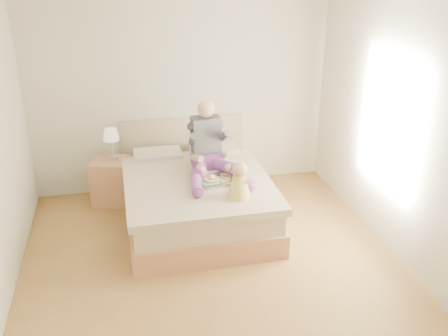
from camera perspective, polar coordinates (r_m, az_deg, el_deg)
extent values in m
cube|color=brown|center=(5.42, -1.31, -11.19)|extent=(4.00, 4.20, 0.01)
cube|color=white|center=(4.45, -1.65, 18.56)|extent=(4.00, 4.20, 0.02)
cube|color=beige|center=(6.74, -4.94, 8.65)|extent=(4.00, 0.02, 2.70)
cube|color=beige|center=(2.98, 6.52, -12.56)|extent=(4.00, 0.02, 2.70)
cube|color=beige|center=(5.49, 19.55, 3.73)|extent=(0.02, 4.20, 2.70)
cube|color=white|center=(5.62, 18.46, 4.90)|extent=(0.02, 1.30, 1.60)
cube|color=#F7EECA|center=(5.62, 18.41, 4.90)|extent=(0.01, 1.18, 1.48)
cube|color=#9E6A49|center=(6.19, -3.16, -4.84)|extent=(1.68, 2.13, 0.28)
cube|color=#C7B294|center=(6.07, -3.22, -2.68)|extent=(1.60, 2.05, 0.24)
cube|color=#C7B294|center=(5.87, -3.01, -1.88)|extent=(1.70, 1.80, 0.09)
cube|color=beige|center=(6.63, -7.56, 1.30)|extent=(0.62, 0.40, 0.14)
cube|color=beige|center=(6.72, -1.10, 1.85)|extent=(0.62, 0.40, 0.14)
cube|color=tan|center=(7.00, -4.68, 1.90)|extent=(1.70, 0.08, 1.00)
cube|color=#9E6A49|center=(6.72, -12.68, -1.48)|extent=(0.59, 0.55, 0.60)
cylinder|color=#ADAEB4|center=(6.63, -12.56, 1.16)|extent=(0.11, 0.11, 0.04)
cylinder|color=#ADAEB4|center=(6.58, -12.66, 2.23)|extent=(0.02, 0.02, 0.23)
cone|color=#FFECC7|center=(6.52, -12.81, 3.77)|extent=(0.20, 0.20, 0.15)
cube|color=#78398F|center=(6.21, -1.91, 0.98)|extent=(0.38, 0.31, 0.17)
cube|color=#323239|center=(6.15, -2.08, 3.77)|extent=(0.36, 0.23, 0.47)
sphere|color=#D8AB87|center=(6.01, -2.06, 6.80)|extent=(0.21, 0.21, 0.21)
cylinder|color=#78398F|center=(5.97, -2.83, -0.09)|extent=(0.28, 0.52, 0.21)
cylinder|color=#78398F|center=(5.63, -3.14, -1.82)|extent=(0.17, 0.46, 0.12)
sphere|color=#78398F|center=(5.44, -3.05, -2.90)|extent=(0.11, 0.11, 0.11)
cylinder|color=#323239|center=(5.98, -3.58, 3.33)|extent=(0.10, 0.29, 0.24)
cylinder|color=#D8AB87|center=(5.88, -3.07, 1.15)|extent=(0.12, 0.31, 0.16)
sphere|color=#D8AB87|center=(5.79, -2.45, -0.24)|extent=(0.09, 0.09, 0.09)
cylinder|color=#78398F|center=(6.04, 0.04, 0.23)|extent=(0.33, 0.52, 0.21)
cylinder|color=#78398F|center=(5.76, 2.14, -1.20)|extent=(0.22, 0.46, 0.12)
sphere|color=#78398F|center=(5.59, 3.17, -2.14)|extent=(0.11, 0.11, 0.11)
cylinder|color=#323239|center=(6.07, 0.00, 3.68)|extent=(0.13, 0.30, 0.24)
cylinder|color=#D8AB87|center=(5.96, 0.39, 1.51)|extent=(0.09, 0.30, 0.16)
sphere|color=#D8AB87|center=(5.86, 0.50, 0.09)|extent=(0.09, 0.09, 0.09)
cube|color=#ADAEB4|center=(5.83, -0.52, -1.46)|extent=(0.51, 0.43, 0.01)
cylinder|color=#3EB3A1|center=(5.80, -1.43, -1.45)|extent=(0.27, 0.27, 0.01)
cylinder|color=gold|center=(5.80, -1.43, -1.29)|extent=(0.18, 0.18, 0.02)
cylinder|color=silver|center=(5.88, -2.36, -0.71)|extent=(0.08, 0.08, 0.09)
torus|color=silver|center=(5.89, -1.92, -0.62)|extent=(0.02, 0.06, 0.06)
cylinder|color=brown|center=(5.86, -2.37, -0.32)|extent=(0.07, 0.07, 0.01)
cylinder|color=silver|center=(5.93, 0.29, -0.89)|extent=(0.15, 0.15, 0.01)
cube|color=gold|center=(5.92, 0.29, -0.75)|extent=(0.10, 0.09, 0.02)
cylinder|color=silver|center=(5.74, 0.04, -1.74)|extent=(0.15, 0.15, 0.01)
ellipsoid|color=red|center=(5.73, 0.26, -1.63)|extent=(0.04, 0.03, 0.01)
cylinder|color=white|center=(5.92, 0.93, -0.37)|extent=(0.07, 0.07, 0.12)
cylinder|color=orange|center=(5.92, 0.93, -0.39)|extent=(0.07, 0.07, 0.11)
cylinder|color=white|center=(5.79, 1.28, -1.40)|extent=(0.07, 0.07, 0.04)
cylinder|color=#49230A|center=(5.79, 1.28, -1.41)|extent=(0.06, 0.06, 0.03)
cone|color=gold|center=(5.42, 1.76, -2.05)|extent=(0.25, 0.25, 0.27)
sphere|color=#D8AB87|center=(5.33, 1.78, -0.14)|extent=(0.17, 0.17, 0.17)
cylinder|color=#D8AB87|center=(5.57, 1.44, -2.28)|extent=(0.14, 0.19, 0.06)
sphere|color=#D8AB87|center=(5.65, 1.51, -1.86)|extent=(0.05, 0.05, 0.05)
cylinder|color=#D8AB87|center=(5.41, 0.74, -1.43)|extent=(0.12, 0.14, 0.11)
cylinder|color=#D8AB87|center=(5.56, 2.39, -2.34)|extent=(0.10, 0.20, 0.06)
sphere|color=#D8AB87|center=(5.64, 2.56, -1.93)|extent=(0.05, 0.05, 0.05)
cylinder|color=#D8AB87|center=(5.39, 2.82, -1.57)|extent=(0.06, 0.14, 0.11)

